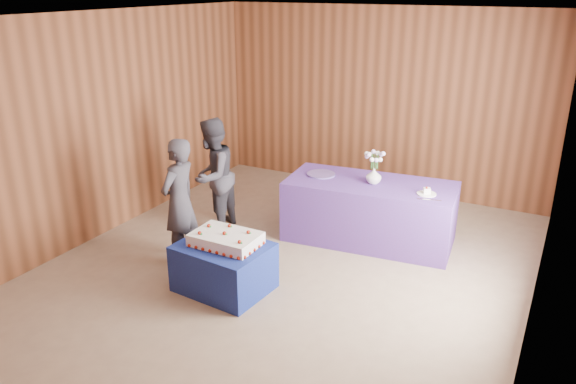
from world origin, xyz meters
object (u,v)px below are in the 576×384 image
Objects in this scene: cake_table at (224,267)px; serving_table at (369,212)px; vase at (374,176)px; guest_right at (213,176)px; guest_left at (179,201)px; sheet_cake at (226,239)px.

serving_table is at bearing 68.52° from cake_table.
vase is (0.95, 1.81, 0.59)m from cake_table.
vase is at bearing -25.39° from serving_table.
vase is 1.99m from guest_right.
serving_table is (0.91, 1.82, 0.12)m from cake_table.
cake_table is 0.63× the size of guest_left.
sheet_cake is 0.49× the size of guest_left.
serving_table is 1.37× the size of guest_right.
guest_left is at bearing -144.33° from serving_table.
vase reaches higher than serving_table.
serving_table reaches higher than cake_table.
sheet_cake is at bearing -117.56° from vase.
serving_table is 2.29m from guest_left.
sheet_cake is (0.02, 0.03, 0.31)m from cake_table.
guest_right reaches higher than cake_table.
cake_table is 1.60m from guest_right.
vase is at bearing 62.60° from sheet_cake.
guest_right reaches higher than vase.
guest_right is at bearing -167.19° from serving_table.
cake_table is 0.97m from guest_left.
guest_left is (-1.73, -1.48, -0.13)m from vase.
guest_left is at bearing 3.91° from guest_right.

